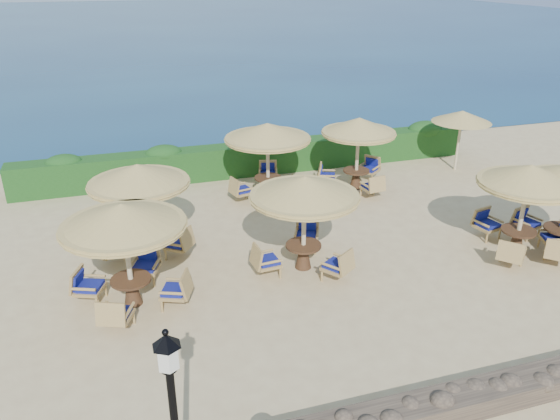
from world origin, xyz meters
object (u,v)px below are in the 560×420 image
object	(u,v)px
cafe_set_0	(125,236)
cafe_set_4	(268,143)
cafe_set_3	(140,190)
cafe_set_5	(358,139)
cafe_set_1	(304,203)
extra_parasol	(462,117)
cafe_set_2	(527,191)

from	to	relation	value
cafe_set_0	cafe_set_4	size ratio (longest dim) A/B	0.97
cafe_set_3	cafe_set_5	distance (m)	8.26
cafe_set_5	cafe_set_1	bearing A→B (deg)	-127.51
cafe_set_0	cafe_set_3	size ratio (longest dim) A/B	1.03
cafe_set_3	cafe_set_5	world-z (taller)	same
extra_parasol	cafe_set_3	bearing A→B (deg)	-164.78
cafe_set_5	cafe_set_0	bearing A→B (deg)	-147.16
cafe_set_1	cafe_set_4	xyz separation A→B (m)	(0.50, 5.18, 0.02)
cafe_set_0	cafe_set_3	xyz separation A→B (m)	(0.52, 2.63, 0.06)
cafe_set_4	cafe_set_2	bearing A→B (deg)	-47.63
extra_parasol	cafe_set_4	world-z (taller)	cafe_set_4
extra_parasol	cafe_set_1	bearing A→B (deg)	-146.53
cafe_set_2	cafe_set_0	bearing A→B (deg)	177.12
cafe_set_5	cafe_set_4	bearing A→B (deg)	175.65
extra_parasol	cafe_set_5	world-z (taller)	cafe_set_5
cafe_set_2	cafe_set_3	xyz separation A→B (m)	(-10.11, 3.16, 0.01)
cafe_set_2	cafe_set_4	size ratio (longest dim) A/B	0.94
cafe_set_3	cafe_set_5	xyz separation A→B (m)	(7.79, 2.73, -0.03)
cafe_set_1	cafe_set_4	size ratio (longest dim) A/B	0.96
extra_parasol	cafe_set_0	size ratio (longest dim) A/B	0.83
cafe_set_0	cafe_set_5	bearing A→B (deg)	32.84
cafe_set_0	cafe_set_5	xyz separation A→B (m)	(8.31, 5.36, 0.03)
extra_parasol	cafe_set_0	distance (m)	14.31
cafe_set_3	cafe_set_5	size ratio (longest dim) A/B	1.02
cafe_set_0	cafe_set_4	distance (m)	7.53
cafe_set_2	cafe_set_3	distance (m)	10.59
cafe_set_2	cafe_set_1	bearing A→B (deg)	171.05
cafe_set_1	cafe_set_2	distance (m)	6.18
cafe_set_3	cafe_set_4	world-z (taller)	same
cafe_set_4	extra_parasol	bearing A→B (deg)	2.94
extra_parasol	cafe_set_4	distance (m)	7.97
cafe_set_3	cafe_set_5	bearing A→B (deg)	19.33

